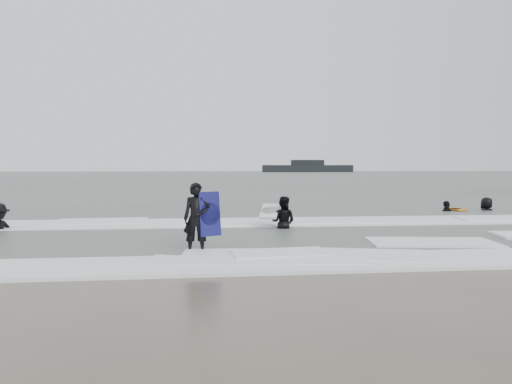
{
  "coord_description": "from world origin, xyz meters",
  "views": [
    {
      "loc": [
        -1.56,
        -9.9,
        1.88
      ],
      "look_at": [
        0.0,
        5.0,
        1.1
      ],
      "focal_mm": 35.0,
      "sensor_mm": 36.0,
      "label": 1
    }
  ],
  "objects": [
    {
      "name": "ground",
      "position": [
        0.0,
        0.0,
        0.0
      ],
      "size": [
        320.0,
        320.0,
        0.0
      ],
      "primitive_type": "plane",
      "color": "brown",
      "rests_on": "ground"
    },
    {
      "name": "sea",
      "position": [
        0.0,
        80.0,
        0.06
      ],
      "size": [
        320.0,
        320.0,
        0.0
      ],
      "primitive_type": "plane",
      "color": "#47544C",
      "rests_on": "ground"
    },
    {
      "name": "surfer_centre",
      "position": [
        -1.72,
        0.83,
        0.0
      ],
      "size": [
        0.57,
        0.38,
        1.55
      ],
      "primitive_type": "imported",
      "rotation": [
        0.0,
        0.0,
        -0.02
      ],
      "color": "black",
      "rests_on": "ground"
    },
    {
      "name": "surfer_wading",
      "position": [
        0.77,
        4.6,
        0.0
      ],
      "size": [
        0.93,
        0.86,
        1.54
      ],
      "primitive_type": "imported",
      "rotation": [
        0.0,
        0.0,
        2.66
      ],
      "color": "black",
      "rests_on": "ground"
    },
    {
      "name": "surfer_right_near",
      "position": [
        8.22,
        9.28,
        0.0
      ],
      "size": [
        1.03,
        0.69,
        1.63
      ],
      "primitive_type": "imported",
      "rotation": [
        0.0,
        0.0,
        -2.81
      ],
      "color": "black",
      "rests_on": "ground"
    },
    {
      "name": "surfer_right_far",
      "position": [
        10.05,
        9.5,
        0.0
      ],
      "size": [
        1.01,
        0.86,
        1.74
      ],
      "primitive_type": "imported",
      "rotation": [
        0.0,
        0.0,
        -2.7
      ],
      "color": "black",
      "rests_on": "ground"
    },
    {
      "name": "surf_foam",
      "position": [
        0.0,
        3.7,
        0.04
      ],
      "size": [
        30.03,
        9.06,
        0.09
      ],
      "color": "white",
      "rests_on": "ground"
    },
    {
      "name": "bodyboards",
      "position": [
        2.6,
        5.07,
        0.5
      ],
      "size": [
        10.76,
        9.39,
        1.25
      ],
      "color": "#11114F",
      "rests_on": "ground"
    },
    {
      "name": "vessel_horizon",
      "position": [
        29.09,
        135.94,
        1.35
      ],
      "size": [
        26.62,
        4.75,
        3.61
      ],
      "color": "black",
      "rests_on": "ground"
    }
  ]
}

